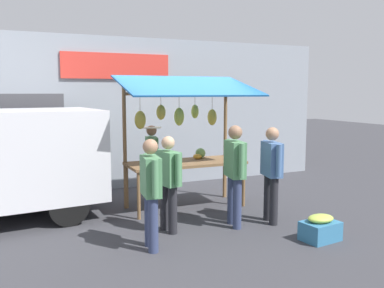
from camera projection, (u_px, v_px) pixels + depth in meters
name	position (u px, v px, depth m)	size (l,w,h in m)	color
ground_plane	(186.00, 207.00, 8.04)	(40.00, 40.00, 0.00)	#38383D
street_backdrop	(146.00, 113.00, 9.80)	(9.00, 0.30, 3.40)	#8C939E
market_stall	(185.00, 126.00, 7.90)	(2.50, 1.46, 2.50)	brown
vendor_with_sunhat	(152.00, 157.00, 8.45)	(0.39, 0.65, 1.52)	#726656
shopper_in_striped_shirt	(168.00, 178.00, 6.54)	(0.30, 0.65, 1.51)	#232328
shopper_with_shopping_bag	(151.00, 187.00, 5.79)	(0.27, 0.67, 1.55)	navy
shopper_with_ponytail	(271.00, 168.00, 7.00)	(0.32, 0.68, 1.61)	#232328
shopper_in_grey_tee	(235.00, 168.00, 6.79)	(0.30, 0.70, 1.66)	navy
produce_crate_near	(320.00, 229.00, 6.23)	(0.58, 0.46, 0.39)	teal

